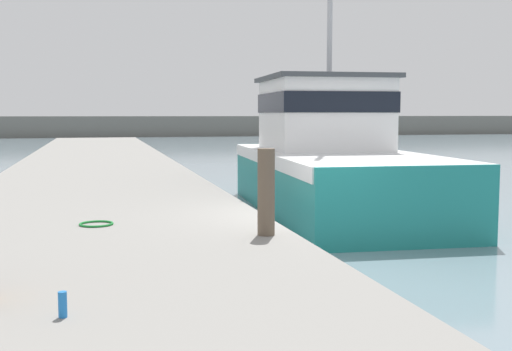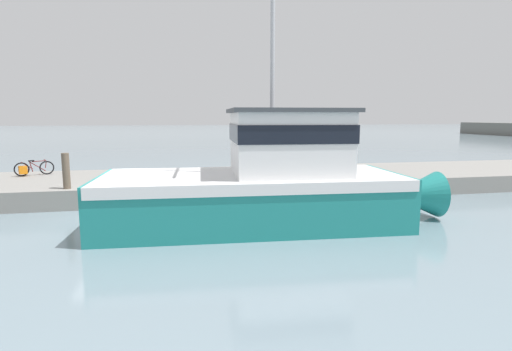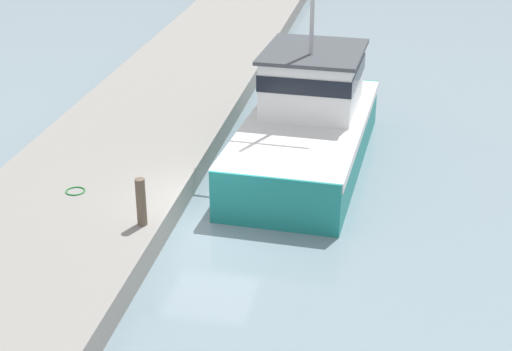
{
  "view_description": "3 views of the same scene",
  "coord_description": "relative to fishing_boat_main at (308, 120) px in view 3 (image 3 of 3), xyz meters",
  "views": [
    {
      "loc": [
        -3.85,
        -11.04,
        2.58
      ],
      "look_at": [
        -0.74,
        1.45,
        1.34
      ],
      "focal_mm": 45.0,
      "sensor_mm": 36.0,
      "label": 1
    },
    {
      "loc": [
        14.2,
        2.22,
        3.35
      ],
      "look_at": [
        0.62,
        4.96,
        1.33
      ],
      "focal_mm": 28.0,
      "sensor_mm": 36.0,
      "label": 2
    },
    {
      "loc": [
        4.9,
        -19.12,
        10.62
      ],
      "look_at": [
        1.07,
        1.53,
        0.88
      ],
      "focal_mm": 55.0,
      "sensor_mm": 36.0,
      "label": 3
    }
  ],
  "objects": [
    {
      "name": "mooring_post",
      "position": [
        -3.55,
        -6.78,
        0.02
      ],
      "size": [
        0.26,
        0.26,
        1.32
      ],
      "primitive_type": "cylinder",
      "color": "brown",
      "rests_on": "dock_pier"
    },
    {
      "name": "dock_pier",
      "position": [
        -6.02,
        -5.03,
        -1.01
      ],
      "size": [
        5.88,
        80.0,
        0.74
      ],
      "primitive_type": "cube",
      "color": "gray",
      "rests_on": "ground_plane"
    },
    {
      "name": "hose_coil",
      "position": [
        -6.06,
        -5.24,
        -0.62
      ],
      "size": [
        0.56,
        0.56,
        0.04
      ],
      "primitive_type": "torus",
      "color": "#197A2D",
      "rests_on": "dock_pier"
    },
    {
      "name": "ground_plane",
      "position": [
        -2.18,
        -5.03,
        -1.39
      ],
      "size": [
        320.0,
        320.0,
        0.0
      ],
      "primitive_type": "plane",
      "color": "gray"
    },
    {
      "name": "fishing_boat_main",
      "position": [
        0.0,
        0.0,
        0.0
      ],
      "size": [
        4.32,
        11.04,
        9.72
      ],
      "rotation": [
        0.0,
        0.0,
        -0.06
      ],
      "color": "teal",
      "rests_on": "ground_plane"
    }
  ]
}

